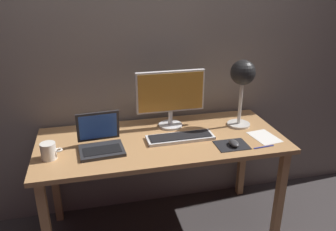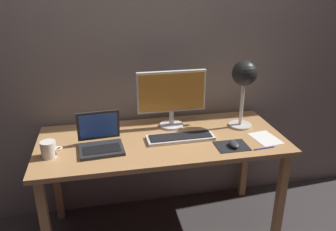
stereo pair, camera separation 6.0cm
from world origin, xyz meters
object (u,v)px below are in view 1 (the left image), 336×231
object	(u,v)px
mouse	(234,143)
pen	(264,147)
desk_lamp	(243,77)
monitor	(170,95)
coffee_mug	(49,151)
laptop	(100,139)
keyboard_main	(180,137)

from	to	relation	value
mouse	pen	bearing A→B (deg)	-18.77
desk_lamp	pen	size ratio (longest dim) A/B	3.37
monitor	coffee_mug	distance (m)	0.87
laptop	pen	xyz separation A→B (m)	(0.99, -0.23, -0.06)
keyboard_main	mouse	xyz separation A→B (m)	(0.30, -0.17, 0.01)
keyboard_main	mouse	size ratio (longest dim) A/B	4.61
desk_lamp	monitor	bearing A→B (deg)	168.67
monitor	mouse	world-z (taller)	monitor
desk_lamp	coffee_mug	size ratio (longest dim) A/B	3.82
monitor	coffee_mug	world-z (taller)	monitor
keyboard_main	pen	bearing A→B (deg)	-26.18
monitor	desk_lamp	size ratio (longest dim) A/B	1.01
coffee_mug	pen	bearing A→B (deg)	-7.15
laptop	coffee_mug	world-z (taller)	laptop
laptop	coffee_mug	xyz separation A→B (m)	(-0.30, -0.07, -0.01)
desk_lamp	coffee_mug	xyz separation A→B (m)	(-1.27, -0.19, -0.30)
mouse	coffee_mug	size ratio (longest dim) A/B	0.78
mouse	coffee_mug	xyz separation A→B (m)	(-1.11, 0.10, 0.03)
monitor	desk_lamp	world-z (taller)	desk_lamp
laptop	desk_lamp	world-z (taller)	desk_lamp
monitor	keyboard_main	xyz separation A→B (m)	(0.01, -0.22, -0.22)
laptop	mouse	xyz separation A→B (m)	(0.81, -0.17, -0.04)
desk_lamp	coffee_mug	distance (m)	1.32
mouse	laptop	bearing A→B (deg)	168.37
pen	mouse	bearing A→B (deg)	161.23
monitor	desk_lamp	distance (m)	0.50
laptop	mouse	bearing A→B (deg)	-11.63
mouse	coffee_mug	world-z (taller)	coffee_mug
laptop	desk_lamp	distance (m)	1.03
keyboard_main	desk_lamp	world-z (taller)	desk_lamp
coffee_mug	pen	xyz separation A→B (m)	(1.28, -0.16, -0.05)
monitor	laptop	world-z (taller)	monitor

